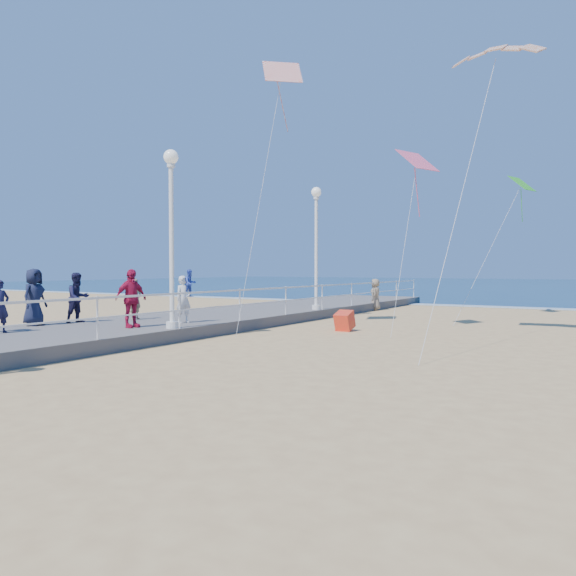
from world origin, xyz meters
The scene contains 20 objects.
ground centered at (0.00, 0.00, 0.00)m, with size 160.00×160.00×0.00m, color tan.
ocean centered at (0.00, 65.00, 0.01)m, with size 160.00×90.00×0.05m, color #0C2D49.
surf_line centered at (0.00, 20.50, 0.03)m, with size 160.00×1.20×0.04m, color white.
boardwalk centered at (-7.50, 0.00, 0.20)m, with size 5.00×44.00×0.40m, color slate.
railing centered at (-5.05, 0.00, 1.25)m, with size 0.05×42.00×0.55m.
lamp_post_mid centered at (-5.35, 0.00, 3.66)m, with size 0.44×0.44×5.32m.
lamp_post_far centered at (-5.35, 9.00, 3.66)m, with size 0.44×0.44×5.32m.
woman_holding_toddler centered at (-6.19, 1.45, 1.18)m, with size 0.57×0.37×1.55m, color silver.
toddler_held centered at (-6.04, 1.60, 1.70)m, with size 0.44×0.34×0.91m, color blue.
spectator_0 centered at (-8.52, -3.43, 1.14)m, with size 0.54×0.36×1.48m, color #1A1938.
spectator_3 centered at (-6.54, -0.51, 1.29)m, with size 1.04×0.43×1.78m, color #B4163E.
spectator_4 centered at (-9.60, -1.66, 1.29)m, with size 0.87×0.57×1.79m, color #181D36.
spectator_6 centered at (-8.43, 1.45, 1.12)m, with size 0.53×0.34×1.44m, color #807A59.
spectator_7 centered at (-9.21, -0.34, 1.23)m, with size 0.80×0.63×1.66m, color #1D1B3C.
beach_walker_c centered at (-5.02, 14.86, 0.83)m, with size 0.81×0.53×1.65m, color gray.
box_kite centered at (-2.15, 5.20, 0.30)m, with size 0.55×0.55×0.60m, color red.
kite_parafoil centered at (2.81, 5.15, 8.72)m, with size 2.64×0.90×0.30m, color #CE5618, non-canonical shape.
kite_diamond_pink centered at (-0.10, 6.77, 5.97)m, with size 1.25×1.25×0.02m, color #EB567D.
kite_diamond_green centered at (2.06, 14.87, 6.04)m, with size 1.09×1.09×0.02m, color green.
kite_diamond_redwhite centered at (-4.24, 4.45, 9.11)m, with size 1.31×1.31×0.02m, color red.
Camera 1 is at (6.36, -12.46, 2.19)m, focal length 35.00 mm.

